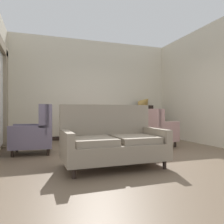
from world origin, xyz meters
TOP-DOWN VIEW (x-y plane):
  - ground at (0.00, 0.00)m, footprint 7.44×7.44m
  - wall_back at (0.00, 2.66)m, footprint 5.45×0.08m
  - wall_right at (2.65, 0.80)m, footprint 0.08×3.72m
  - baseboard_back at (0.00, 2.60)m, footprint 5.29×0.03m
  - coffee_table at (-0.21, 0.29)m, footprint 1.00×1.00m
  - porcelain_vase at (-0.24, 0.25)m, footprint 0.15×0.15m
  - settee at (-0.57, -1.02)m, footprint 1.67×0.95m
  - armchair_foreground_right at (-0.31, 1.91)m, footprint 0.92×0.88m
  - armchair_far_left at (1.11, 0.54)m, footprint 1.05×1.05m
  - armchair_near_window at (-1.79, 0.56)m, footprint 0.90×0.79m
  - side_table at (0.87, 1.28)m, footprint 0.51×0.51m
  - sideboard at (1.70, 2.36)m, footprint 0.98×0.34m
  - gramophone at (1.75, 2.27)m, footprint 0.49×0.59m

SIDE VIEW (x-z plane):
  - ground at x=0.00m, z-range 0.00..0.00m
  - baseboard_back at x=0.00m, z-range 0.00..0.12m
  - settee at x=-0.57m, z-range -0.11..0.93m
  - armchair_far_left at x=1.11m, z-range -0.07..0.91m
  - armchair_foreground_right at x=-0.31m, z-range -0.07..0.93m
  - coffee_table at x=-0.21m, z-range 0.18..0.68m
  - side_table at x=0.87m, z-range 0.07..0.80m
  - armchair_near_window at x=-1.79m, z-range -0.09..0.98m
  - sideboard at x=1.70m, z-range -0.04..1.09m
  - porcelain_vase at x=-0.24m, z-range 0.48..0.83m
  - gramophone at x=1.75m, z-range 0.92..1.51m
  - wall_back at x=0.00m, z-range 0.00..3.28m
  - wall_right at x=2.65m, z-range 0.00..3.28m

